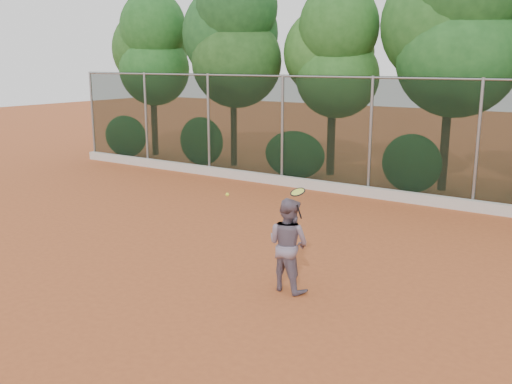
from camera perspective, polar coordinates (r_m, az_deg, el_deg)
The scene contains 7 objects.
ground at distance 11.41m, azimuth -2.81°, elevation -7.07°, with size 80.00×80.00×0.00m, color #AE5429.
concrete_curb at distance 17.11m, azimuth 10.90°, elevation 0.04°, with size 24.00×0.20×0.30m, color beige.
tennis_player at distance 9.87m, azimuth 3.25°, elevation -5.26°, with size 0.80×0.62×1.64m, color slate.
chainlink_fence at distance 16.99m, azimuth 11.39°, elevation 5.78°, with size 24.09×0.09×3.50m.
foliage_backdrop at distance 18.91m, azimuth 12.54°, elevation 14.16°, with size 23.70×3.63×7.55m.
tennis_racket at distance 9.48m, azimuth 4.21°, elevation -0.23°, with size 0.33×0.32×0.54m.
tennis_ball_in_flight at distance 10.21m, azimuth -2.89°, elevation -0.25°, with size 0.07×0.07×0.07m.
Camera 1 is at (6.42, -8.59, 3.90)m, focal length 40.00 mm.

